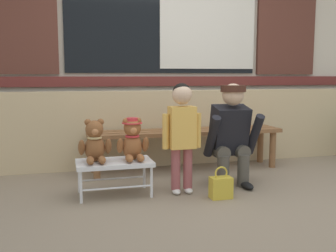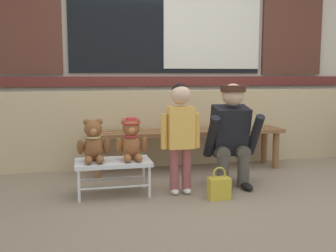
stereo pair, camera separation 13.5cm
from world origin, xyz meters
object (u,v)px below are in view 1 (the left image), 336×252
object	(u,v)px
wooden_bench_long	(186,136)
child_standing	(182,126)
teddy_bear_plain	(95,143)
teddy_bear_with_hat	(133,140)
small_display_bench	(114,165)
adult_crouching	(231,134)
handbag_on_ground	(221,187)

from	to	relation	value
wooden_bench_long	child_standing	xyz separation A→B (m)	(-0.29, -0.81, 0.22)
teddy_bear_plain	teddy_bear_with_hat	bearing A→B (deg)	0.13
small_display_bench	adult_crouching	world-z (taller)	adult_crouching
handbag_on_ground	child_standing	bearing A→B (deg)	140.75
child_standing	handbag_on_ground	size ratio (longest dim) A/B	3.52
teddy_bear_plain	handbag_on_ground	distance (m)	1.12
wooden_bench_long	teddy_bear_plain	world-z (taller)	teddy_bear_plain
small_display_bench	child_standing	xyz separation A→B (m)	(0.57, -0.09, 0.33)
handbag_on_ground	small_display_bench	bearing A→B (deg)	159.39
wooden_bench_long	adult_crouching	size ratio (longest dim) A/B	2.21
small_display_bench	teddy_bear_with_hat	distance (m)	0.26
child_standing	handbag_on_ground	bearing A→B (deg)	-39.25
wooden_bench_long	small_display_bench	xyz separation A→B (m)	(-0.87, -0.71, -0.11)
wooden_bench_long	handbag_on_ground	bearing A→B (deg)	-91.14
wooden_bench_long	teddy_bear_plain	distance (m)	1.25
small_display_bench	teddy_bear_plain	xyz separation A→B (m)	(-0.16, 0.00, 0.20)
small_display_bench	wooden_bench_long	bearing A→B (deg)	39.37
teddy_bear_plain	teddy_bear_with_hat	distance (m)	0.32
child_standing	adult_crouching	distance (m)	0.55
teddy_bear_plain	child_standing	distance (m)	0.75
adult_crouching	handbag_on_ground	distance (m)	0.58
teddy_bear_with_hat	adult_crouching	distance (m)	0.93
wooden_bench_long	small_display_bench	size ratio (longest dim) A/B	3.28
teddy_bear_with_hat	handbag_on_ground	world-z (taller)	teddy_bear_with_hat
wooden_bench_long	teddy_bear_plain	bearing A→B (deg)	-145.34
adult_crouching	small_display_bench	bearing A→B (deg)	-177.97
child_standing	wooden_bench_long	bearing A→B (deg)	69.90
wooden_bench_long	teddy_bear_with_hat	xyz separation A→B (m)	(-0.71, -0.71, 0.10)
adult_crouching	teddy_bear_plain	bearing A→B (deg)	-178.29
teddy_bear_with_hat	child_standing	bearing A→B (deg)	-13.16
wooden_bench_long	small_display_bench	world-z (taller)	wooden_bench_long
child_standing	adult_crouching	size ratio (longest dim) A/B	1.01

